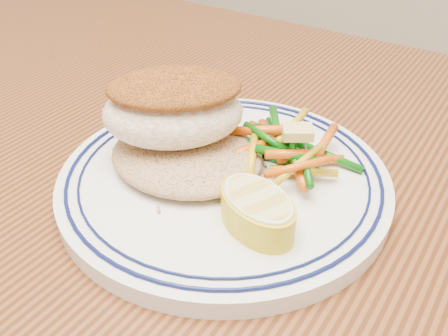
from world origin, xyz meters
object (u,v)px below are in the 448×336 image
at_px(vegetable_pile, 285,148).
at_px(lemon_wedge, 257,209).
at_px(plate, 224,179).
at_px(dining_table, 190,301).
at_px(rice_pilaf, 186,152).
at_px(fish_fillet, 173,106).

xyz_separation_m(vegetable_pile, lemon_wedge, (0.02, -0.08, 0.00)).
distance_m(plate, vegetable_pile, 0.06).
xyz_separation_m(dining_table, rice_pilaf, (-0.03, 0.04, 0.12)).
bearing_deg(lemon_wedge, dining_table, -173.12).
height_order(plate, lemon_wedge, lemon_wedge).
xyz_separation_m(plate, rice_pilaf, (-0.03, -0.01, 0.02)).
bearing_deg(plate, vegetable_pile, 51.86).
distance_m(plate, lemon_wedge, 0.07).
height_order(dining_table, vegetable_pile, vegetable_pile).
height_order(fish_fillet, lemon_wedge, fish_fillet).
xyz_separation_m(plate, lemon_wedge, (0.05, -0.04, 0.02)).
relative_size(rice_pilaf, fish_fillet, 0.93).
bearing_deg(rice_pilaf, plate, 10.72).
xyz_separation_m(dining_table, vegetable_pile, (0.04, 0.09, 0.13)).
distance_m(rice_pilaf, vegetable_pile, 0.08).
distance_m(fish_fillet, lemon_wedge, 0.11).
height_order(rice_pilaf, lemon_wedge, lemon_wedge).
distance_m(dining_table, fish_fillet, 0.17).
relative_size(plate, fish_fillet, 1.91).
xyz_separation_m(plate, vegetable_pile, (0.03, 0.04, 0.02)).
relative_size(vegetable_pile, lemon_wedge, 1.41).
distance_m(rice_pilaf, lemon_wedge, 0.09).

